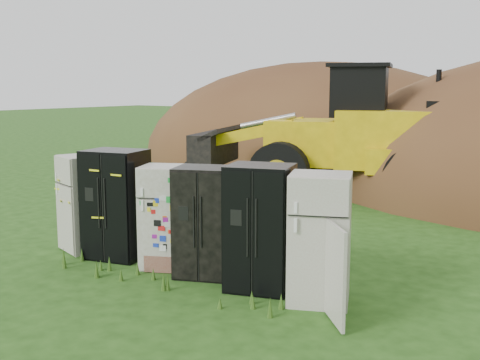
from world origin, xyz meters
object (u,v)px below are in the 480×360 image
at_px(fridge_black_right, 260,228).
at_px(fridge_black_side, 116,204).
at_px(fridge_sticker, 166,217).
at_px(fridge_open_door, 320,239).
at_px(fridge_leftmost, 85,203).
at_px(wheel_loader, 325,131).
at_px(fridge_dark_mid, 205,222).

bearing_deg(fridge_black_right, fridge_black_side, 163.46).
bearing_deg(fridge_sticker, fridge_open_door, -25.44).
bearing_deg(fridge_open_door, fridge_leftmost, 157.54).
xyz_separation_m(fridge_open_door, wheel_loader, (-3.73, 7.44, 0.87)).
height_order(fridge_black_side, fridge_dark_mid, fridge_black_side).
bearing_deg(fridge_sticker, fridge_black_right, -25.86).
xyz_separation_m(fridge_sticker, fridge_black_right, (1.87, -0.03, 0.08)).
distance_m(fridge_black_side, fridge_black_right, 2.96).
bearing_deg(fridge_black_side, wheel_loader, 74.94).
height_order(fridge_black_side, fridge_open_door, fridge_black_side).
relative_size(fridge_black_right, wheel_loader, 0.25).
height_order(fridge_leftmost, fridge_sticker, fridge_leftmost).
xyz_separation_m(fridge_black_side, fridge_open_door, (3.94, 0.04, -0.04)).
distance_m(fridge_black_side, wheel_loader, 7.53).
xyz_separation_m(fridge_sticker, fridge_dark_mid, (0.82, 0.00, 0.02)).
bearing_deg(fridge_leftmost, fridge_black_side, 16.40).
xyz_separation_m(fridge_sticker, fridge_open_door, (2.85, -0.02, 0.06)).
distance_m(fridge_leftmost, fridge_dark_mid, 2.74).
relative_size(fridge_dark_mid, fridge_black_right, 0.94).
distance_m(fridge_dark_mid, wheel_loader, 7.66).
relative_size(fridge_leftmost, fridge_black_side, 0.92).
height_order(fridge_dark_mid, fridge_black_right, fridge_black_right).
relative_size(fridge_leftmost, fridge_sticker, 1.03).
distance_m(fridge_black_side, fridge_dark_mid, 1.91).
distance_m(fridge_dark_mid, fridge_open_door, 2.03).
relative_size(fridge_black_side, fridge_sticker, 1.12).
bearing_deg(fridge_open_door, fridge_black_side, 157.88).
bearing_deg(fridge_leftmost, wheel_loader, 99.85).
height_order(fridge_sticker, fridge_dark_mid, fridge_dark_mid).
bearing_deg(fridge_dark_mid, fridge_sticker, 158.30).
relative_size(fridge_leftmost, fridge_dark_mid, 1.00).
relative_size(fridge_sticker, fridge_open_door, 0.94).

